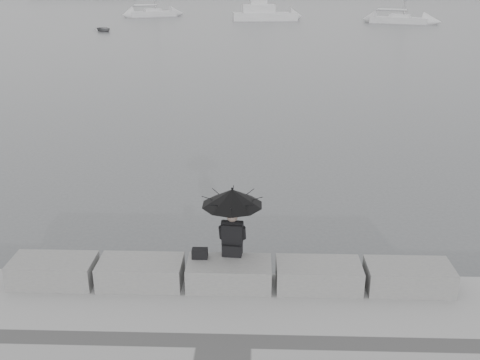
{
  "coord_description": "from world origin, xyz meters",
  "views": [
    {
      "loc": [
        0.49,
        -9.32,
        6.09
      ],
      "look_at": [
        0.1,
        3.0,
        1.36
      ],
      "focal_mm": 40.0,
      "sensor_mm": 36.0,
      "label": 1
    }
  ],
  "objects_px": {
    "sailboat_left": "(153,13)",
    "dinghy": "(104,29)",
    "seated_person": "(232,206)",
    "motor_cruiser": "(265,14)",
    "sailboat_right": "(400,19)"
  },
  "relations": [
    {
      "from": "sailboat_left",
      "to": "sailboat_right",
      "type": "distance_m",
      "value": 37.51
    },
    {
      "from": "sailboat_left",
      "to": "dinghy",
      "type": "xyz_separation_m",
      "value": [
        -1.32,
        -23.69,
        -0.29
      ]
    },
    {
      "from": "sailboat_right",
      "to": "dinghy",
      "type": "xyz_separation_m",
      "value": [
        -37.04,
        -12.26,
        -0.28
      ]
    },
    {
      "from": "sailboat_left",
      "to": "dinghy",
      "type": "bearing_deg",
      "value": -118.94
    },
    {
      "from": "seated_person",
      "to": "sailboat_right",
      "type": "bearing_deg",
      "value": 79.0
    },
    {
      "from": "sailboat_right",
      "to": "seated_person",
      "type": "bearing_deg",
      "value": -80.79
    },
    {
      "from": "motor_cruiser",
      "to": "dinghy",
      "type": "xyz_separation_m",
      "value": [
        -18.88,
        -16.49,
        -0.65
      ]
    },
    {
      "from": "sailboat_left",
      "to": "sailboat_right",
      "type": "height_order",
      "value": "same"
    },
    {
      "from": "sailboat_left",
      "to": "dinghy",
      "type": "distance_m",
      "value": 23.73
    },
    {
      "from": "seated_person",
      "to": "dinghy",
      "type": "height_order",
      "value": "seated_person"
    },
    {
      "from": "dinghy",
      "to": "sailboat_left",
      "type": "bearing_deg",
      "value": 48.96
    },
    {
      "from": "sailboat_right",
      "to": "motor_cruiser",
      "type": "bearing_deg",
      "value": -167.5
    },
    {
      "from": "motor_cruiser",
      "to": "seated_person",
      "type": "bearing_deg",
      "value": -97.06
    },
    {
      "from": "motor_cruiser",
      "to": "dinghy",
      "type": "distance_m",
      "value": 25.08
    },
    {
      "from": "dinghy",
      "to": "seated_person",
      "type": "bearing_deg",
      "value": -110.07
    }
  ]
}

